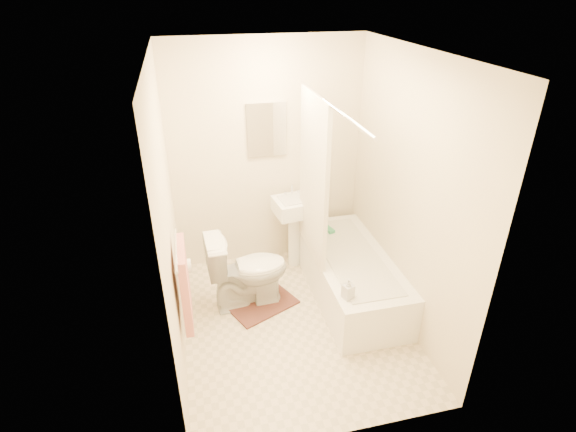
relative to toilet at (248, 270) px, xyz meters
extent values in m
plane|color=beige|center=(0.36, -0.40, -0.38)|extent=(2.40, 2.40, 0.00)
plane|color=white|center=(0.36, -0.40, 2.02)|extent=(2.40, 2.40, 0.00)
cube|color=beige|center=(0.36, 0.80, 0.82)|extent=(2.00, 0.02, 2.40)
cube|color=beige|center=(-0.64, -0.40, 0.82)|extent=(0.02, 2.40, 2.40)
cube|color=beige|center=(1.36, -0.40, 0.82)|extent=(0.02, 2.40, 2.40)
cube|color=white|center=(0.36, 0.78, 1.12)|extent=(0.40, 0.03, 0.55)
cylinder|color=silver|center=(0.66, -0.30, 1.62)|extent=(0.03, 1.70, 0.03)
cube|color=silver|center=(0.66, 0.10, 0.84)|extent=(0.04, 0.80, 1.55)
cylinder|color=silver|center=(-0.60, -0.65, 0.72)|extent=(0.02, 0.60, 0.02)
cube|color=#CC7266|center=(-0.57, -0.65, 0.40)|extent=(0.06, 0.45, 0.66)
cylinder|color=white|center=(-0.57, -0.28, 0.32)|extent=(0.11, 0.12, 0.12)
imported|color=white|center=(0.00, 0.00, 0.00)|extent=(0.79, 0.47, 0.76)
cube|color=#4C2C20|center=(0.11, -0.05, -0.37)|extent=(0.77, 0.69, 0.02)
imported|color=silver|center=(0.75, -0.71, 0.17)|extent=(0.11, 0.11, 0.19)
cube|color=#3CA86E|center=(0.93, 0.43, 0.10)|extent=(0.12, 0.23, 0.04)
camera|label=1|loc=(-0.44, -3.54, 2.48)|focal=28.00mm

